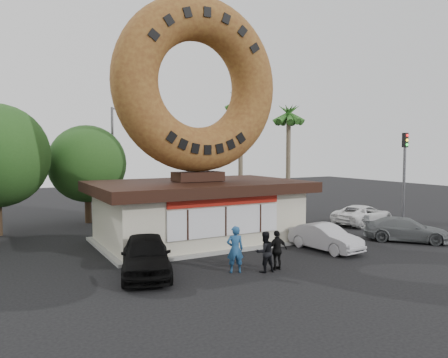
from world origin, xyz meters
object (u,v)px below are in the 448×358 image
object	(u,v)px
giant_donut	(197,85)
street_lamp	(115,156)
car_grey	(406,229)
donut_shop	(198,209)
traffic_signal	(404,167)
person_center	(265,252)
car_silver	(325,237)
car_white	(363,215)
person_left	(235,249)
person_right	(277,250)
car_black	(146,255)

from	to	relation	value
giant_donut	street_lamp	xyz separation A→B (m)	(-1.86, 10.00, -3.97)
car_grey	donut_shop	bearing A→B (deg)	108.33
giant_donut	traffic_signal	xyz separation A→B (m)	(14.00, -2.01, -4.58)
street_lamp	person_center	world-z (taller)	street_lamp
street_lamp	traffic_signal	distance (m)	19.90
traffic_signal	street_lamp	bearing A→B (deg)	142.86
donut_shop	car_silver	world-z (taller)	donut_shop
giant_donut	car_white	bearing A→B (deg)	-2.36
person_left	car_silver	xyz separation A→B (m)	(5.89, 1.21, -0.31)
traffic_signal	person_left	world-z (taller)	traffic_signal
person_left	person_right	bearing A→B (deg)	-177.25
person_right	car_grey	xyz separation A→B (m)	(9.48, 1.22, -0.19)
car_black	car_silver	distance (m)	9.18
car_silver	car_grey	size ratio (longest dim) A/B	0.89
car_silver	person_left	bearing A→B (deg)	-175.42
person_center	car_grey	distance (m)	10.22
person_right	car_grey	distance (m)	9.56
person_center	person_right	world-z (taller)	person_center
street_lamp	car_white	distance (m)	17.72
person_right	giant_donut	bearing A→B (deg)	-86.31
person_right	person_center	bearing A→B (deg)	3.17
car_black	car_grey	world-z (taller)	car_black
car_white	giant_donut	bearing A→B (deg)	76.58
traffic_signal	car_black	xyz separation A→B (m)	(-18.56, -2.73, -3.06)
person_right	car_black	bearing A→B (deg)	-21.26
person_right	donut_shop	bearing A→B (deg)	-86.30
car_grey	car_white	world-z (taller)	car_white
donut_shop	street_lamp	bearing A→B (deg)	100.50
car_black	car_silver	world-z (taller)	car_black
donut_shop	giant_donut	size ratio (longest dim) A/B	1.20
car_silver	street_lamp	bearing A→B (deg)	106.36
donut_shop	person_center	distance (m)	6.75
giant_donut	person_center	distance (m)	10.14
giant_donut	person_right	size ratio (longest dim) A/B	5.62
traffic_signal	person_left	bearing A→B (deg)	-164.73
car_grey	person_left	bearing A→B (deg)	140.67
street_lamp	donut_shop	bearing A→B (deg)	-79.50
person_left	car_white	world-z (taller)	person_left
person_left	traffic_signal	bearing A→B (deg)	-146.54
traffic_signal	car_silver	world-z (taller)	traffic_signal
street_lamp	person_center	distance (m)	17.18
street_lamp	person_right	bearing A→B (deg)	-82.04
person_center	street_lamp	bearing A→B (deg)	-81.69
giant_donut	person_right	xyz separation A→B (m)	(0.47, -6.66, -7.62)
traffic_signal	person_left	xyz separation A→B (m)	(-15.27, -4.17, -2.91)
traffic_signal	car_white	size ratio (longest dim) A/B	1.30
donut_shop	car_silver	xyz separation A→B (m)	(4.61, -4.96, -1.12)
person_center	car_white	bearing A→B (deg)	-150.20
street_lamp	car_grey	world-z (taller)	street_lamp
giant_donut	person_right	world-z (taller)	giant_donut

